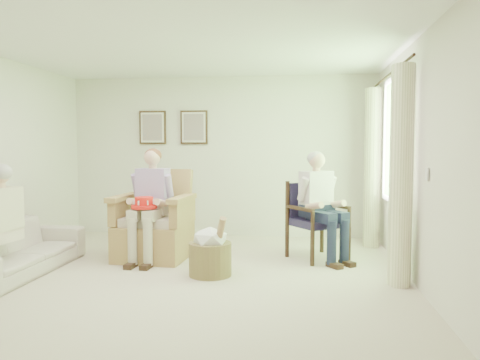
{
  "coord_description": "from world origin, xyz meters",
  "views": [
    {
      "loc": [
        1.28,
        -4.82,
        1.45
      ],
      "look_at": [
        0.55,
        0.87,
        1.05
      ],
      "focal_mm": 35.0,
      "sensor_mm": 36.0,
      "label": 1
    }
  ],
  "objects": [
    {
      "name": "floor",
      "position": [
        0.0,
        0.0,
        0.0
      ],
      "size": [
        5.5,
        5.5,
        0.0
      ],
      "primitive_type": "plane",
      "color": "beige",
      "rests_on": "ground"
    },
    {
      "name": "back_wall",
      "position": [
        0.0,
        2.75,
        1.3
      ],
      "size": [
        5.0,
        0.04,
        2.6
      ],
      "primitive_type": "cube",
      "color": "silver",
      "rests_on": "ground"
    },
    {
      "name": "front_wall",
      "position": [
        0.0,
        -2.75,
        1.3
      ],
      "size": [
        5.0,
        0.04,
        2.6
      ],
      "primitive_type": "cube",
      "color": "silver",
      "rests_on": "ground"
    },
    {
      "name": "right_wall",
      "position": [
        2.5,
        0.0,
        1.3
      ],
      "size": [
        0.04,
        5.5,
        2.6
      ],
      "primitive_type": "cube",
      "color": "silver",
      "rests_on": "ground"
    },
    {
      "name": "ceiling",
      "position": [
        0.0,
        0.0,
        2.6
      ],
      "size": [
        5.0,
        5.5,
        0.02
      ],
      "primitive_type": "cube",
      "color": "white",
      "rests_on": "back_wall"
    },
    {
      "name": "window",
      "position": [
        2.46,
        1.2,
        1.58
      ],
      "size": [
        0.13,
        2.5,
        1.63
      ],
      "color": "#2D6B23",
      "rests_on": "right_wall"
    },
    {
      "name": "curtain_left",
      "position": [
        2.33,
        0.22,
        1.15
      ],
      "size": [
        0.34,
        0.34,
        2.3
      ],
      "primitive_type": "cylinder",
      "color": "beige",
      "rests_on": "ground"
    },
    {
      "name": "curtain_right",
      "position": [
        2.33,
        2.18,
        1.15
      ],
      "size": [
        0.34,
        0.34,
        2.3
      ],
      "primitive_type": "cylinder",
      "color": "beige",
      "rests_on": "ground"
    },
    {
      "name": "framed_print_left",
      "position": [
        -1.15,
        2.71,
        1.78
      ],
      "size": [
        0.45,
        0.05,
        0.55
      ],
      "color": "#382114",
      "rests_on": "back_wall"
    },
    {
      "name": "framed_print_right",
      "position": [
        -0.45,
        2.71,
        1.78
      ],
      "size": [
        0.45,
        0.05,
        0.55
      ],
      "color": "#382114",
      "rests_on": "back_wall"
    },
    {
      "name": "wicker_armchair",
      "position": [
        -0.6,
        1.05,
        0.37
      ],
      "size": [
        0.91,
        0.9,
        1.16
      ],
      "rotation": [
        0.0,
        0.0,
        -0.06
      ],
      "color": "tan",
      "rests_on": "ground"
    },
    {
      "name": "wood_armchair",
      "position": [
        1.52,
        1.36,
        0.54
      ],
      "size": [
        0.64,
        0.6,
        0.98
      ],
      "rotation": [
        0.0,
        0.0,
        0.63
      ],
      "color": "black",
      "rests_on": "ground"
    },
    {
      "name": "sofa",
      "position": [
        -1.95,
        0.06,
        0.29
      ],
      "size": [
        1.98,
        0.78,
        0.58
      ],
      "primitive_type": "imported",
      "rotation": [
        0.0,
        0.0,
        1.57
      ],
      "color": "beige",
      "rests_on": "ground"
    },
    {
      "name": "person_wicker",
      "position": [
        -0.6,
        0.9,
        0.84
      ],
      "size": [
        0.4,
        0.63,
        1.41
      ],
      "rotation": [
        0.0,
        0.0,
        -0.06
      ],
      "color": "#BEB499",
      "rests_on": "ground"
    },
    {
      "name": "person_dark",
      "position": [
        1.52,
        1.2,
        0.81
      ],
      "size": [
        0.4,
        0.63,
        1.37
      ],
      "rotation": [
        0.0,
        0.0,
        0.63
      ],
      "color": "#1A213B",
      "rests_on": "ground"
    },
    {
      "name": "red_hat",
      "position": [
        -0.62,
        0.7,
        0.76
      ],
      "size": [
        0.31,
        0.31,
        0.14
      ],
      "color": "red",
      "rests_on": "person_wicker"
    },
    {
      "name": "hatbox",
      "position": [
        0.28,
        0.31,
        0.28
      ],
      "size": [
        0.55,
        0.55,
        0.71
      ],
      "color": "#A08B56",
      "rests_on": "ground"
    }
  ]
}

